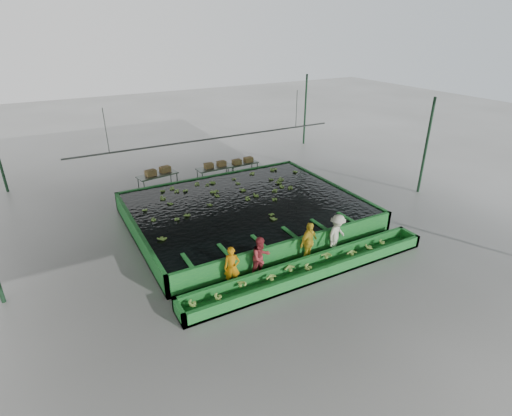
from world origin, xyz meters
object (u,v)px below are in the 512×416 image
worker_a (232,267)px  packing_table_mid (215,175)px  worker_d (337,234)px  worker_b (261,257)px  box_stack_left (158,174)px  flotation_tank (245,211)px  packing_table_right (243,169)px  worker_c (309,243)px  box_stack_right (243,163)px  packing_table_left (158,183)px  box_stack_mid (215,167)px  sorting_trough (311,269)px

worker_a → packing_table_mid: worker_a is taller
worker_a → worker_d: 4.53m
worker_b → box_stack_left: 9.72m
flotation_tank → worker_a: worker_a is taller
packing_table_mid → packing_table_right: size_ratio=1.13×
worker_c → packing_table_mid: (0.21, 9.28, -0.36)m
worker_b → box_stack_right: bearing=58.9°
packing_table_mid → packing_table_right: 1.89m
worker_d → packing_table_right: (0.74, 9.49, -0.41)m
worker_c → packing_table_left: (-2.95, 9.62, -0.34)m
worker_c → box_stack_mid: 9.33m
flotation_tank → box_stack_mid: box_stack_mid is taller
packing_table_left → box_stack_left: box_stack_left is taller
packing_table_mid → packing_table_right: packing_table_mid is taller
worker_c → packing_table_right: worker_c is taller
sorting_trough → worker_c: size_ratio=6.06×
packing_table_right → box_stack_right: size_ratio=1.40×
worker_a → packing_table_left: worker_a is taller
flotation_tank → worker_a: size_ratio=6.68×
flotation_tank → packing_table_left: bearing=115.4°
sorting_trough → packing_table_mid: (0.64, 10.08, 0.21)m
worker_c → packing_table_left: bearing=88.5°
worker_a → packing_table_mid: bearing=94.0°
packing_table_right → box_stack_mid: (-1.81, -0.16, 0.52)m
packing_table_left → box_stack_mid: size_ratio=1.68×
flotation_tank → worker_a: (-2.75, -4.30, 0.30)m
packing_table_left → box_stack_left: size_ratio=1.52×
worker_d → box_stack_right: bearing=62.0°
packing_table_mid → worker_c: bearing=-91.3°
packing_table_left → packing_table_right: (5.04, -0.13, -0.07)m
worker_a → worker_b: (1.13, 0.00, 0.04)m
worker_b → box_stack_left: bearing=87.3°
worker_d → packing_table_mid: (-1.13, 9.28, -0.36)m
packing_table_right → packing_table_left: bearing=178.5°
packing_table_right → box_stack_right: box_stack_right is taller
worker_c → box_stack_left: size_ratio=1.18×
sorting_trough → box_stack_left: size_ratio=7.17×
packing_table_mid → box_stack_right: 1.90m
packing_table_left → sorting_trough: bearing=-76.4°
box_stack_left → worker_c: bearing=-73.4°
box_stack_left → worker_b: bearing=-85.1°
flotation_tank → worker_c: (0.43, -4.30, 0.37)m
worker_a → worker_b: 1.13m
flotation_tank → worker_b: (-1.62, -4.30, 0.34)m
sorting_trough → worker_b: (-1.62, 0.80, 0.54)m
sorting_trough → packing_table_left: 10.72m
worker_a → worker_d: (4.53, 0.00, 0.07)m
packing_table_left → packing_table_mid: 3.18m
flotation_tank → worker_c: worker_c is taller
flotation_tank → box_stack_right: (2.50, 5.16, 0.37)m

